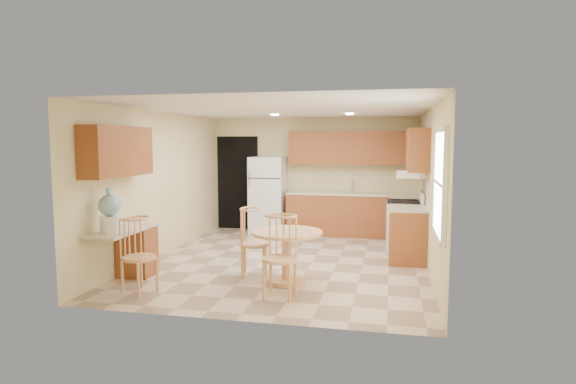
% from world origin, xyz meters
% --- Properties ---
extents(floor, '(5.50, 5.50, 0.00)m').
position_xyz_m(floor, '(0.00, 0.00, 0.00)').
color(floor, '#CAAE93').
rests_on(floor, ground).
extents(ceiling, '(4.50, 5.50, 0.02)m').
position_xyz_m(ceiling, '(0.00, 0.00, 2.50)').
color(ceiling, white).
rests_on(ceiling, wall_back).
extents(wall_back, '(4.50, 0.02, 2.50)m').
position_xyz_m(wall_back, '(0.00, 2.75, 1.25)').
color(wall_back, beige).
rests_on(wall_back, floor).
extents(wall_front, '(4.50, 0.02, 2.50)m').
position_xyz_m(wall_front, '(0.00, -2.75, 1.25)').
color(wall_front, beige).
rests_on(wall_front, floor).
extents(wall_left, '(0.02, 5.50, 2.50)m').
position_xyz_m(wall_left, '(-2.25, 0.00, 1.25)').
color(wall_left, beige).
rests_on(wall_left, floor).
extents(wall_right, '(0.02, 5.50, 2.50)m').
position_xyz_m(wall_right, '(2.25, 0.00, 1.25)').
color(wall_right, beige).
rests_on(wall_right, floor).
extents(doorway, '(0.90, 0.02, 2.10)m').
position_xyz_m(doorway, '(-1.75, 2.73, 1.05)').
color(doorway, black).
rests_on(doorway, floor).
extents(base_cab_back, '(2.75, 0.60, 0.87)m').
position_xyz_m(base_cab_back, '(0.88, 2.45, 0.43)').
color(base_cab_back, '#9D5328').
rests_on(base_cab_back, floor).
extents(counter_back, '(2.75, 0.63, 0.04)m').
position_xyz_m(counter_back, '(0.88, 2.45, 0.89)').
color(counter_back, beige).
rests_on(counter_back, base_cab_back).
extents(base_cab_right_a, '(0.60, 0.59, 0.87)m').
position_xyz_m(base_cab_right_a, '(1.95, 1.85, 0.43)').
color(base_cab_right_a, '#9D5328').
rests_on(base_cab_right_a, floor).
extents(counter_right_a, '(0.63, 0.59, 0.04)m').
position_xyz_m(counter_right_a, '(1.95, 1.85, 0.89)').
color(counter_right_a, beige).
rests_on(counter_right_a, base_cab_right_a).
extents(base_cab_right_b, '(0.60, 0.80, 0.87)m').
position_xyz_m(base_cab_right_b, '(1.95, 0.40, 0.43)').
color(base_cab_right_b, '#9D5328').
rests_on(base_cab_right_b, floor).
extents(counter_right_b, '(0.63, 0.80, 0.04)m').
position_xyz_m(counter_right_b, '(1.95, 0.40, 0.89)').
color(counter_right_b, beige).
rests_on(counter_right_b, base_cab_right_b).
extents(upper_cab_back, '(2.75, 0.33, 0.70)m').
position_xyz_m(upper_cab_back, '(0.88, 2.58, 1.85)').
color(upper_cab_back, '#9D5328').
rests_on(upper_cab_back, wall_back).
extents(upper_cab_right, '(0.33, 2.42, 0.70)m').
position_xyz_m(upper_cab_right, '(2.08, 1.21, 1.85)').
color(upper_cab_right, '#9D5328').
rests_on(upper_cab_right, wall_right).
extents(upper_cab_left, '(0.33, 1.40, 0.70)m').
position_xyz_m(upper_cab_left, '(-2.08, -1.60, 1.85)').
color(upper_cab_left, '#9D5328').
rests_on(upper_cab_left, wall_left).
extents(sink, '(0.78, 0.44, 0.01)m').
position_xyz_m(sink, '(0.85, 2.45, 0.91)').
color(sink, silver).
rests_on(sink, counter_back).
extents(range_hood, '(0.50, 0.76, 0.14)m').
position_xyz_m(range_hood, '(2.00, 1.18, 1.42)').
color(range_hood, silver).
rests_on(range_hood, upper_cab_right).
extents(desk_pedestal, '(0.48, 0.42, 0.72)m').
position_xyz_m(desk_pedestal, '(-2.00, -1.32, 0.36)').
color(desk_pedestal, '#9D5328').
rests_on(desk_pedestal, floor).
extents(desk_top, '(0.50, 1.20, 0.04)m').
position_xyz_m(desk_top, '(-2.00, -1.70, 0.75)').
color(desk_top, beige).
rests_on(desk_top, desk_pedestal).
extents(window, '(0.06, 1.12, 1.30)m').
position_xyz_m(window, '(2.23, -1.85, 1.50)').
color(window, white).
rests_on(window, wall_right).
extents(can_light_a, '(0.14, 0.14, 0.02)m').
position_xyz_m(can_light_a, '(-0.50, 1.20, 2.48)').
color(can_light_a, white).
rests_on(can_light_a, ceiling).
extents(can_light_b, '(0.14, 0.14, 0.02)m').
position_xyz_m(can_light_b, '(0.90, 1.20, 2.48)').
color(can_light_b, white).
rests_on(can_light_b, ceiling).
extents(refrigerator, '(0.73, 0.71, 1.66)m').
position_xyz_m(refrigerator, '(-0.95, 2.40, 0.83)').
color(refrigerator, white).
rests_on(refrigerator, floor).
extents(stove, '(0.65, 0.76, 1.09)m').
position_xyz_m(stove, '(1.92, 1.18, 0.47)').
color(stove, white).
rests_on(stove, floor).
extents(dining_table, '(1.00, 1.00, 0.74)m').
position_xyz_m(dining_table, '(0.25, -1.21, 0.48)').
color(dining_table, '#E4A572').
rests_on(dining_table, floor).
extents(chair_table_a, '(0.44, 0.57, 1.00)m').
position_xyz_m(chair_table_a, '(-0.30, -1.06, 0.61)').
color(chair_table_a, '#E4A572').
rests_on(chair_table_a, floor).
extents(chair_table_b, '(0.46, 0.46, 1.05)m').
position_xyz_m(chair_table_b, '(0.30, -1.96, 0.64)').
color(chair_table_b, '#E4A572').
rests_on(chair_table_b, floor).
extents(chair_desk, '(0.44, 0.56, 0.99)m').
position_xyz_m(chair_desk, '(-1.55, -2.14, 0.60)').
color(chair_desk, '#E4A572').
rests_on(chair_desk, floor).
extents(water_crock, '(0.29, 0.29, 0.60)m').
position_xyz_m(water_crock, '(-2.00, -1.98, 1.04)').
color(water_crock, white).
rests_on(water_crock, desk_top).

